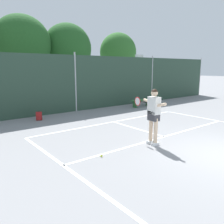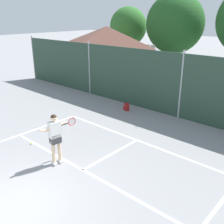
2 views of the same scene
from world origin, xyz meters
name	(u,v)px [view 1 (image 1 of 2)]	position (x,y,z in m)	size (l,w,h in m)	color
court_markings	(211,150)	(0.00, 0.65, 0.00)	(8.30, 11.10, 0.01)	white
chainlink_fence	(75,84)	(0.00, 9.00, 1.61)	(26.09, 0.09, 3.37)	#284233
basketball_hoop	(139,70)	(7.16, 11.08, 2.31)	(0.90, 0.67, 3.55)	yellow
treeline_backdrop	(25,47)	(0.37, 18.56, 4.28)	(26.27, 4.55, 7.07)	brown
tennis_player	(153,112)	(-0.98, 2.17, 1.11)	(0.30, 1.44, 1.85)	silver
tennis_ball	(101,156)	(-2.96, 2.34, 0.03)	(0.07, 0.07, 0.07)	#CCE033
backpack_red	(39,116)	(-2.62, 8.03, 0.19)	(0.32, 0.31, 0.46)	maroon
courtside_bench	(141,101)	(4.11, 7.69, 0.36)	(1.60, 0.36, 0.48)	#336B38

